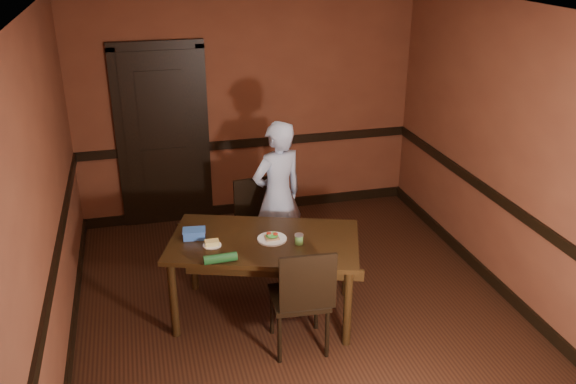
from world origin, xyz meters
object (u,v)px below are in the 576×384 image
sandwich_plate (272,238)px  food_tub (194,234)px  person (278,196)px  dining_table (265,278)px  sauce_jar (299,239)px  chair_far (254,224)px  chair_near (299,296)px  cheese_saucer (212,244)px

sandwich_plate → food_tub: 0.68m
sandwich_plate → person: bearing=73.3°
dining_table → sauce_jar: (0.28, -0.15, 0.43)m
dining_table → person: (0.33, 0.85, 0.40)m
person → chair_far: bearing=-49.9°
chair_far → food_tub: bearing=-138.4°
chair_far → food_tub: chair_far is taller
chair_near → person: (0.15, 1.36, 0.30)m
chair_far → sauce_jar: 1.20m
chair_near → chair_far: bearing=-83.3°
dining_table → sandwich_plate: 0.41m
dining_table → food_tub: 0.75m
chair_far → sauce_jar: bearing=-88.7°
chair_far → sandwich_plate: (-0.04, -1.00, 0.35)m
person → sauce_jar: (-0.05, -0.99, 0.03)m
food_tub → dining_table: bearing=-10.3°
chair_far → person: 0.43m
chair_near → sauce_jar: size_ratio=10.75×
dining_table → chair_near: 0.55m
dining_table → cheese_saucer: cheese_saucer is taller
chair_far → chair_near: (0.07, -1.49, 0.05)m
chair_far → chair_near: size_ratio=0.90×
chair_far → person: bearing=-37.4°
cheese_saucer → food_tub: food_tub is taller
chair_far → food_tub: size_ratio=4.12×
dining_table → food_tub: food_tub is taller
dining_table → person: person is taller
sandwich_plate → sauce_jar: bearing=-31.1°
dining_table → sandwich_plate: (0.07, -0.02, 0.40)m
food_tub → cheese_saucer: bearing=-47.2°
person → chair_near: bearing=63.9°
sauce_jar → dining_table: bearing=152.1°
sauce_jar → food_tub: bearing=158.9°
sandwich_plate → cheese_saucer: bearing=177.4°
chair_near → sandwich_plate: bearing=-73.4°
chair_far → cheese_saucer: chair_far is taller
dining_table → chair_far: chair_far is taller
cheese_saucer → food_tub: 0.22m
chair_near → person: bearing=-92.3°
cheese_saucer → food_tub: size_ratio=0.74×
chair_near → food_tub: size_ratio=4.57×
sandwich_plate → food_tub: food_tub is taller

